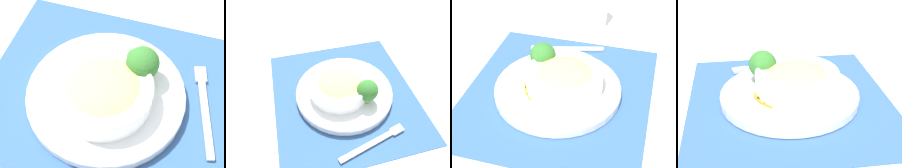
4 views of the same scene
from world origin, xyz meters
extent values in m
plane|color=white|center=(0.00, 0.00, 0.00)|extent=(4.00, 4.00, 0.00)
cube|color=#2D5184|center=(0.00, 0.00, 0.00)|extent=(0.45, 0.42, 0.00)
cylinder|color=silver|center=(0.00, 0.00, 0.01)|extent=(0.27, 0.27, 0.02)
torus|color=silver|center=(0.00, 0.00, 0.02)|extent=(0.27, 0.27, 0.01)
cylinder|color=white|center=(0.00, -0.01, 0.04)|extent=(0.16, 0.16, 0.04)
torus|color=white|center=(0.00, -0.01, 0.06)|extent=(0.16, 0.16, 0.01)
ellipsoid|color=#EAC66B|center=(0.00, -0.01, 0.05)|extent=(0.13, 0.13, 0.05)
cylinder|color=#759E51|center=(0.05, 0.05, 0.03)|extent=(0.02, 0.02, 0.02)
sphere|color=#2D6B28|center=(0.05, 0.05, 0.06)|extent=(0.06, 0.06, 0.06)
sphere|color=#2D6B28|center=(0.04, 0.05, 0.07)|extent=(0.03, 0.03, 0.03)
sphere|color=#2D6B28|center=(0.07, 0.04, 0.06)|extent=(0.02, 0.02, 0.02)
cylinder|color=orange|center=(-0.01, 0.05, 0.02)|extent=(0.05, 0.05, 0.01)
cylinder|color=orange|center=(-0.02, 0.04, 0.02)|extent=(0.05, 0.05, 0.01)
cylinder|color=orange|center=(-0.04, 0.03, 0.02)|extent=(0.05, 0.05, 0.01)
cube|color=silver|center=(0.17, 0.02, 0.01)|extent=(0.05, 0.18, 0.01)
cube|color=silver|center=(0.15, 0.09, 0.01)|extent=(0.03, 0.04, 0.01)
camera|label=1|loc=(0.10, -0.34, 0.55)|focal=60.00mm
camera|label=2|loc=(0.38, -0.14, 0.49)|focal=35.00mm
camera|label=3|loc=(-0.61, -0.15, 0.53)|focal=60.00mm
camera|label=4|loc=(-0.64, 0.12, 0.37)|focal=60.00mm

